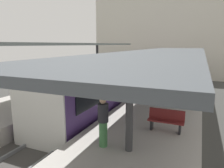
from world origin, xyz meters
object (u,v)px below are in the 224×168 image
Objects in this scene: platform_bench at (166,120)px; passenger_near_bench at (103,121)px; commuter_train at (114,81)px; platform_sign at (157,71)px; litter_bin at (183,100)px; passenger_mid_platform at (164,77)px.

passenger_near_bench is at bearing -128.99° from platform_bench.
commuter_train reaches higher than platform_sign.
litter_bin is 4.89m from passenger_mid_platform.
passenger_mid_platform reaches higher than litter_bin.
passenger_near_bench is (-0.18, -7.94, -0.73)m from platform_sign.
platform_sign is 3.14m from litter_bin.
litter_bin is 0.46× the size of passenger_mid_platform.
platform_bench is 8.29m from passenger_mid_platform.
platform_sign is (3.08, -0.01, 0.90)m from commuter_train.
platform_sign reaches higher than passenger_mid_platform.
commuter_train is at bearing 110.08° from passenger_near_bench.
passenger_near_bench is at bearing -91.51° from passenger_mid_platform.
commuter_train is 7.17× the size of platform_sign.
commuter_train is 7.44m from platform_bench.
passenger_mid_platform is at bearing 112.05° from litter_bin.
platform_bench is at bearing -74.85° from platform_sign.
litter_bin is at bearing -23.43° from commuter_train.
passenger_mid_platform is (0.10, 2.36, -0.71)m from platform_sign.
platform_sign is 2.46m from passenger_mid_platform.
platform_sign is 7.97m from passenger_near_bench.
passenger_mid_platform is (-1.83, 4.51, 0.51)m from litter_bin.
passenger_mid_platform reaches higher than platform_bench.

